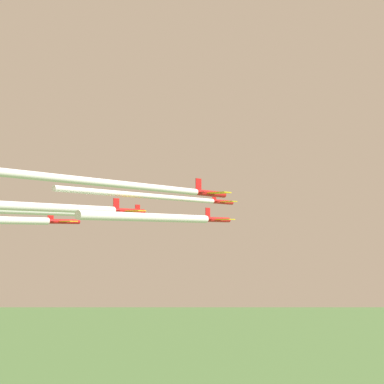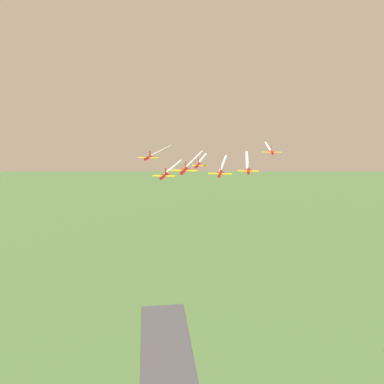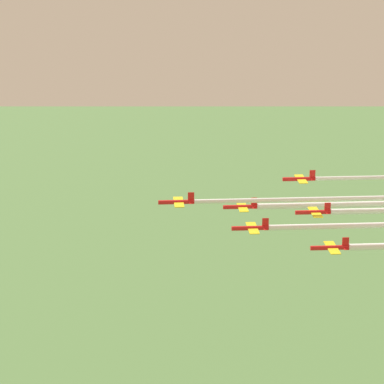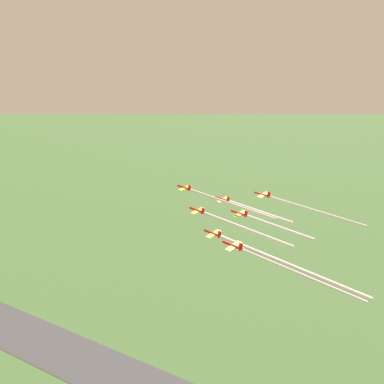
% 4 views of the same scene
% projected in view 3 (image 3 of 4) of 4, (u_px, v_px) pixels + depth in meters
% --- Properties ---
extents(jet_0, '(7.29, 7.43, 2.62)m').
position_uv_depth(jet_0, '(178.00, 202.00, 196.58)').
color(jet_0, red).
extents(jet_1, '(7.29, 7.43, 2.62)m').
position_uv_depth(jet_1, '(252.00, 228.00, 190.08)').
color(jet_1, red).
extents(jet_2, '(7.29, 7.43, 2.62)m').
position_uv_depth(jet_2, '(241.00, 207.00, 207.26)').
color(jet_2, red).
extents(jet_3, '(7.29, 7.43, 2.62)m').
position_uv_depth(jet_3, '(331.00, 248.00, 183.03)').
color(jet_3, red).
extents(jet_4, '(7.29, 7.43, 2.62)m').
position_uv_depth(jet_4, '(314.00, 212.00, 199.40)').
color(jet_4, red).
extents(jet_5, '(7.29, 7.43, 2.62)m').
position_uv_depth(jet_5, '(300.00, 179.00, 215.53)').
color(jet_5, red).
extents(smoke_trail_0, '(23.40, 36.97, 0.99)m').
position_uv_depth(smoke_trail_0, '(292.00, 200.00, 198.19)').
color(smoke_trail_0, white).
extents(smoke_trail_1, '(21.96, 34.46, 1.21)m').
position_uv_depth(smoke_trail_1, '(362.00, 226.00, 191.59)').
color(smoke_trail_1, white).
extents(smoke_trail_2, '(17.30, 26.79, 1.38)m').
position_uv_depth(smoke_trail_2, '(323.00, 205.00, 208.48)').
color(smoke_trail_2, white).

